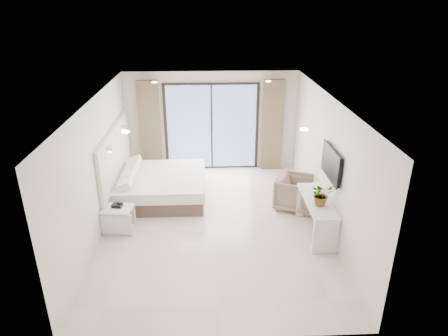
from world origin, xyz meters
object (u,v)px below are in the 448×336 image
(console_desk, at_px, (317,209))
(bed, at_px, (160,186))
(armchair, at_px, (295,191))
(nightstand, at_px, (119,219))

(console_desk, bearing_deg, bed, 152.49)
(console_desk, height_order, armchair, armchair)
(bed, distance_m, nightstand, 1.62)
(nightstand, height_order, armchair, armchair)
(bed, xyz_separation_m, nightstand, (-0.71, -1.45, -0.04))
(console_desk, bearing_deg, armchair, 99.80)
(bed, bearing_deg, nightstand, -116.08)
(bed, relative_size, armchair, 2.50)
(nightstand, distance_m, armchair, 3.92)
(console_desk, distance_m, armchair, 1.13)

